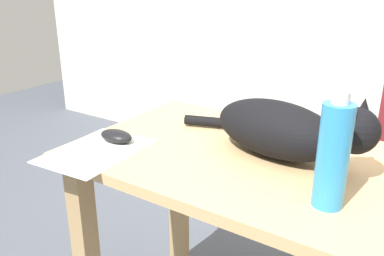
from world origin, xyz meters
The scene contains 5 objects.
desk centered at (0.00, 0.00, 0.62)m, with size 1.65×0.61×0.73m.
cat centered at (-0.27, 0.04, 0.81)m, with size 0.60×0.25×0.20m.
computer_mouse centered at (-0.71, -0.13, 0.75)m, with size 0.11×0.06×0.04m, color black.
paper_sheet centered at (-0.71, -0.22, 0.73)m, with size 0.21×0.30×0.00m, color white.
water_bottle centered at (-0.09, -0.15, 0.84)m, with size 0.07×0.07×0.25m.
Camera 1 is at (0.08, -0.93, 1.18)m, focal length 37.57 mm.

